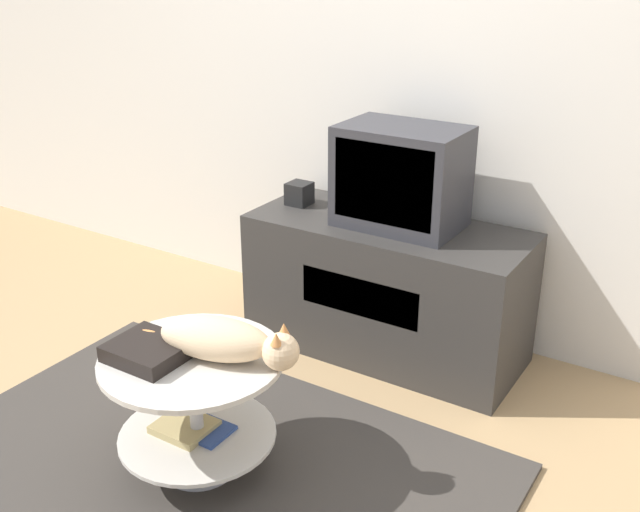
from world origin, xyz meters
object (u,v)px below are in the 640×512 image
Objects in this scene: cat at (224,340)px; dvd_box at (148,350)px; speaker at (299,194)px; tv at (401,177)px.

dvd_box is at bearing -162.48° from cat.
speaker reaches higher than dvd_box.
speaker reaches higher than cat.
tv is at bearing 71.94° from cat.
cat reaches higher than dvd_box.
tv is 1.08m from cat.
tv reaches higher than cat.
speaker is 1.12m from cat.
cat is at bearing 31.40° from dvd_box.
tv is 1.24m from dvd_box.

